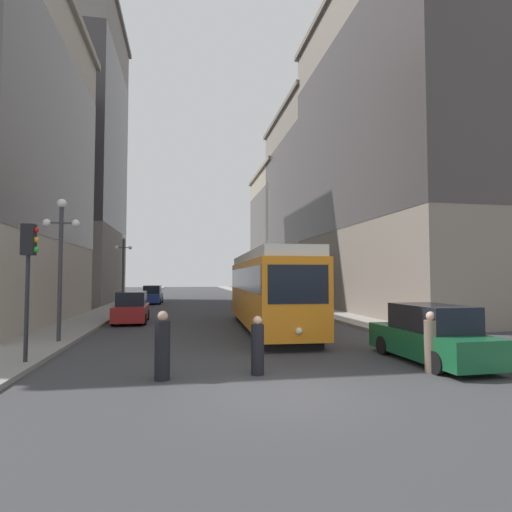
{
  "coord_description": "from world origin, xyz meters",
  "views": [
    {
      "loc": [
        -2.44,
        -9.43,
        2.71
      ],
      "look_at": [
        0.57,
        7.15,
        3.57
      ],
      "focal_mm": 28.68,
      "sensor_mm": 36.0,
      "label": 1
    }
  ],
  "objects": [
    {
      "name": "ground_plane",
      "position": [
        0.0,
        0.0,
        0.0
      ],
      "size": [
        200.0,
        200.0,
        0.0
      ],
      "primitive_type": "plane",
      "color": "#38383A"
    },
    {
      "name": "sidewalk_left",
      "position": [
        -7.96,
        40.0,
        0.07
      ],
      "size": [
        2.6,
        120.0,
        0.15
      ],
      "primitive_type": "cube",
      "color": "gray",
      "rests_on": "ground"
    },
    {
      "name": "sidewalk_right",
      "position": [
        7.96,
        40.0,
        0.07
      ],
      "size": [
        2.6,
        120.0,
        0.15
      ],
      "primitive_type": "cube",
      "color": "gray",
      "rests_on": "ground"
    },
    {
      "name": "streetcar",
      "position": [
        1.89,
        11.04,
        2.1
      ],
      "size": [
        3.13,
        13.17,
        3.89
      ],
      "rotation": [
        0.0,
        0.0,
        -0.04
      ],
      "color": "black",
      "rests_on": "ground"
    },
    {
      "name": "transit_bus",
      "position": [
        5.53,
        25.57,
        1.95
      ],
      "size": [
        2.89,
        11.6,
        3.45
      ],
      "rotation": [
        0.0,
        0.0,
        -0.03
      ],
      "color": "black",
      "rests_on": "ground"
    },
    {
      "name": "parked_car_left_near",
      "position": [
        -5.36,
        33.15,
        0.84
      ],
      "size": [
        1.98,
        4.96,
        1.82
      ],
      "rotation": [
        0.0,
        0.0,
        -0.02
      ],
      "color": "black",
      "rests_on": "ground"
    },
    {
      "name": "parked_car_left_mid",
      "position": [
        -5.36,
        15.74,
        0.84
      ],
      "size": [
        1.96,
        4.45,
        1.82
      ],
      "rotation": [
        0.0,
        0.0,
        0.02
      ],
      "color": "black",
      "rests_on": "ground"
    },
    {
      "name": "parked_car_right_far",
      "position": [
        5.36,
        2.43,
        0.84
      ],
      "size": [
        1.97,
        4.82,
        1.82
      ],
      "rotation": [
        0.0,
        0.0,
        3.16
      ],
      "color": "black",
      "rests_on": "ground"
    },
    {
      "name": "pedestrian_crossing_near",
      "position": [
        -2.93,
        1.71,
        0.84
      ],
      "size": [
        0.4,
        0.4,
        1.81
      ],
      "rotation": [
        0.0,
        0.0,
        4.58
      ],
      "color": "black",
      "rests_on": "ground"
    },
    {
      "name": "pedestrian_crossing_far",
      "position": [
        4.56,
        1.21,
        0.8
      ],
      "size": [
        0.39,
        0.39,
        1.72
      ],
      "rotation": [
        0.0,
        0.0,
        0.21
      ],
      "color": "#6B5B4C",
      "rests_on": "ground"
    },
    {
      "name": "pedestrian_on_sidewalk",
      "position": [
        -0.35,
        1.83,
        0.75
      ],
      "size": [
        0.36,
        0.36,
        1.62
      ],
      "rotation": [
        0.0,
        0.0,
        4.51
      ],
      "color": "black",
      "rests_on": "ground"
    },
    {
      "name": "traffic_light_near_left",
      "position": [
        -7.04,
        4.04,
        3.36
      ],
      "size": [
        0.47,
        0.36,
        4.17
      ],
      "color": "#232328",
      "rests_on": "sidewalk_left"
    },
    {
      "name": "lamp_post_left_near",
      "position": [
        -7.26,
        8.13,
        3.89
      ],
      "size": [
        1.41,
        0.36,
        5.72
      ],
      "color": "#333338",
      "rests_on": "sidewalk_left"
    },
    {
      "name": "lamp_post_left_far",
      "position": [
        -7.26,
        25.92,
        4.05
      ],
      "size": [
        1.41,
        0.36,
        6.0
      ],
      "color": "#333338",
      "rests_on": "sidewalk_left"
    },
    {
      "name": "building_left_midblock",
      "position": [
        -15.48,
        35.09,
        15.83
      ],
      "size": [
        13.06,
        15.62,
        30.69
      ],
      "color": "slate",
      "rests_on": "ground"
    },
    {
      "name": "building_right_corner",
      "position": [
        15.53,
        19.47,
        13.26
      ],
      "size": [
        13.15,
        22.88,
        25.74
      ],
      "color": "slate",
      "rests_on": "ground"
    },
    {
      "name": "building_right_midblock",
      "position": [
        16.84,
        38.82,
        11.82
      ],
      "size": [
        15.77,
        17.41,
        22.96
      ],
      "color": "slate",
      "rests_on": "ground"
    },
    {
      "name": "building_right_far",
      "position": [
        14.67,
        52.4,
        9.84
      ],
      "size": [
        11.43,
        16.74,
        19.15
      ],
      "color": "gray",
      "rests_on": "ground"
    }
  ]
}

